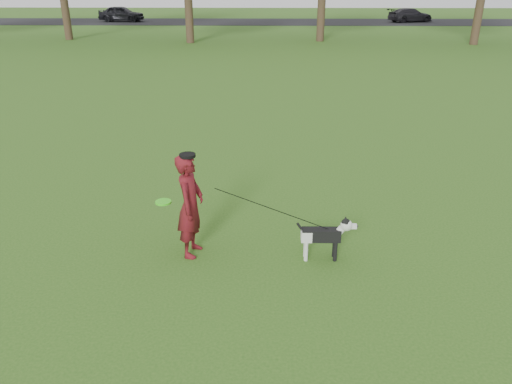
{
  "coord_description": "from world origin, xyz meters",
  "views": [
    {
      "loc": [
        0.6,
        -6.0,
        3.86
      ],
      "look_at": [
        0.48,
        0.64,
        0.95
      ],
      "focal_mm": 35.0,
      "sensor_mm": 36.0,
      "label": 1
    }
  ],
  "objects_px": {
    "man": "(190,206)",
    "dog": "(326,234)",
    "car_right": "(410,15)",
    "car_left": "(121,14)"
  },
  "relations": [
    {
      "from": "dog",
      "to": "car_right",
      "type": "height_order",
      "value": "car_right"
    },
    {
      "from": "man",
      "to": "dog",
      "type": "height_order",
      "value": "man"
    },
    {
      "from": "dog",
      "to": "car_left",
      "type": "xyz_separation_m",
      "value": [
        -13.55,
        39.62,
        0.27
      ]
    },
    {
      "from": "car_left",
      "to": "man",
      "type": "bearing_deg",
      "value": -159.98
    },
    {
      "from": "car_left",
      "to": "car_right",
      "type": "bearing_deg",
      "value": -86.33
    },
    {
      "from": "man",
      "to": "car_right",
      "type": "relative_size",
      "value": 0.4
    },
    {
      "from": "dog",
      "to": "car_right",
      "type": "xyz_separation_m",
      "value": [
        11.65,
        39.62,
        0.18
      ]
    },
    {
      "from": "man",
      "to": "car_left",
      "type": "relative_size",
      "value": 0.41
    },
    {
      "from": "man",
      "to": "car_left",
      "type": "bearing_deg",
      "value": 24.88
    },
    {
      "from": "man",
      "to": "car_right",
      "type": "height_order",
      "value": "man"
    }
  ]
}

